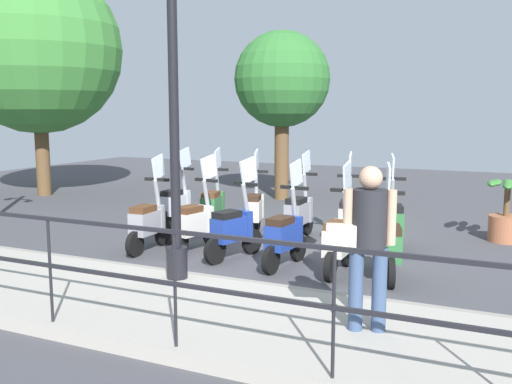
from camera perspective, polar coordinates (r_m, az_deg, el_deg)
ground_plane at (r=9.27m, az=2.31°, el=-5.86°), size 28.00×28.00×0.00m
promenade_walkway at (r=6.56m, az=-8.42°, el=-11.26°), size 2.20×20.00×0.15m
fence_railing at (r=5.51m, az=-14.56°, el=-6.24°), size 0.04×16.03×1.07m
lamp_post_near at (r=7.04m, az=-8.20°, el=7.27°), size 0.26×0.90×4.49m
pedestrian_with_bag at (r=5.48m, az=11.02°, el=-4.32°), size 0.43×0.63×1.59m
tree_large at (r=16.12m, az=-21.06°, el=13.15°), size 4.34×4.34×5.97m
tree_distant at (r=14.42m, az=2.63°, el=11.06°), size 2.38×2.38×4.20m
potted_palm at (r=10.70m, az=23.72°, el=-2.22°), size 1.06×0.66×1.05m
scooter_near_0 at (r=7.82m, az=13.13°, el=-5.09°), size 1.20×0.54×1.54m
scooter_near_1 at (r=7.96m, az=8.33°, el=-4.72°), size 1.23×0.44×1.54m
scooter_near_2 at (r=8.19m, az=2.92°, el=-4.28°), size 1.23×0.44×1.54m
scooter_near_3 at (r=8.64m, az=-2.26°, el=-3.61°), size 1.20×0.53×1.54m
scooter_near_4 at (r=9.12m, az=-6.08°, el=-3.02°), size 1.22×0.48×1.54m
scooter_near_5 at (r=9.29m, az=-10.69°, el=-2.92°), size 1.23×0.44×1.54m
scooter_far_0 at (r=9.46m, az=13.51°, el=-2.80°), size 1.20×0.54×1.54m
scooter_far_1 at (r=9.73m, az=9.21°, el=-2.38°), size 1.22×0.49×1.54m
scooter_far_2 at (r=9.97m, az=4.34°, el=-2.03°), size 1.23×0.44×1.54m
scooter_far_3 at (r=10.29m, az=-0.20°, el=-1.70°), size 1.20×0.54×1.54m
scooter_far_4 at (r=10.69m, az=-4.31°, el=-1.34°), size 1.22×0.50×1.54m
scooter_far_5 at (r=10.96m, az=-7.98°, el=-1.17°), size 1.23×0.44×1.54m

